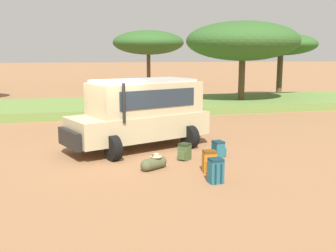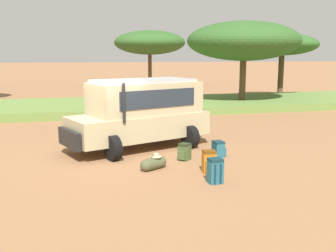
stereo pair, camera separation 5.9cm
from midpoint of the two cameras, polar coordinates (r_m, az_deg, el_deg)
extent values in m
plane|color=#936642|center=(13.24, -8.81, -4.19)|extent=(320.00, 320.00, 0.00)
cube|color=olive|center=(23.95, -11.26, 2.76)|extent=(120.00, 7.00, 0.44)
cube|color=tan|center=(13.92, -4.34, 0.07)|extent=(5.26, 3.49, 0.84)
cube|color=tan|center=(13.91, -3.50, 4.11)|extent=(4.21, 3.01, 1.10)
cube|color=#232D38|center=(13.20, -9.19, 3.45)|extent=(0.60, 1.48, 0.77)
cube|color=#232D38|center=(13.14, -1.47, 3.99)|extent=(2.77, 1.07, 0.60)
cube|color=#232D38|center=(14.68, -5.33, 4.61)|extent=(2.77, 1.07, 0.60)
cube|color=#B7B7B7|center=(13.83, -3.71, 6.57)|extent=(3.81, 2.80, 0.10)
cube|color=black|center=(12.88, -14.26, -1.83)|extent=(0.72, 1.57, 0.56)
cylinder|color=black|center=(12.41, -6.55, 3.31)|extent=(0.10, 0.10, 1.25)
cylinder|color=black|center=(12.47, -8.11, -3.19)|extent=(0.54, 0.85, 0.80)
cylinder|color=black|center=(14.19, -11.61, -1.64)|extent=(0.54, 0.85, 0.80)
cylinder|color=black|center=(14.04, 3.05, -1.57)|extent=(0.54, 0.85, 0.80)
cylinder|color=black|center=(15.59, -1.29, -0.36)|extent=(0.54, 0.85, 0.80)
cylinder|color=black|center=(15.34, 4.04, 1.60)|extent=(0.46, 0.77, 0.74)
cube|color=#235B6B|center=(12.92, 7.16, -3.46)|extent=(0.34, 0.43, 0.46)
cube|color=#235B6B|center=(13.02, 7.88, -3.63)|extent=(0.11, 0.31, 0.25)
cube|color=#13323A|center=(12.86, 7.18, -2.33)|extent=(0.35, 0.41, 0.07)
cylinder|color=#13323A|center=(12.92, 6.32, -3.44)|extent=(0.04, 0.04, 0.39)
cylinder|color=#13323A|center=(12.76, 6.68, -3.62)|extent=(0.04, 0.04, 0.39)
cube|color=#235B6B|center=(10.31, 6.77, -6.63)|extent=(0.38, 0.33, 0.59)
cube|color=#235B6B|center=(10.50, 6.30, -6.73)|extent=(0.27, 0.10, 0.32)
cube|color=#13323A|center=(10.22, 6.81, -4.88)|extent=(0.37, 0.35, 0.07)
cylinder|color=#13323A|center=(10.13, 6.78, -6.94)|extent=(0.04, 0.04, 0.50)
cylinder|color=#13323A|center=(10.20, 7.60, -6.84)|extent=(0.04, 0.04, 0.50)
cube|color=#B26619|center=(11.18, 5.87, -5.31)|extent=(0.39, 0.31, 0.58)
cube|color=#B26619|center=(11.03, 6.09, -5.91)|extent=(0.28, 0.10, 0.32)
cube|color=#62380E|center=(11.10, 5.90, -3.73)|extent=(0.37, 0.32, 0.07)
cylinder|color=#62380E|center=(11.35, 6.07, -5.08)|extent=(0.04, 0.04, 0.49)
cylinder|color=#62380E|center=(11.31, 5.26, -5.12)|extent=(0.04, 0.04, 0.49)
cube|color=#42562D|center=(12.48, 2.29, -3.86)|extent=(0.45, 0.45, 0.47)
cube|color=#42562D|center=(12.33, 1.84, -4.32)|extent=(0.23, 0.23, 0.26)
cube|color=#242F19|center=(12.42, 2.30, -2.69)|extent=(0.45, 0.45, 0.07)
cylinder|color=#242F19|center=(12.59, 2.98, -3.74)|extent=(0.04, 0.04, 0.40)
cylinder|color=#242F19|center=(12.66, 2.38, -3.66)|extent=(0.04, 0.04, 0.40)
cylinder|color=#4C5133|center=(11.46, -2.24, -5.46)|extent=(0.67, 0.59, 0.35)
sphere|color=#4C5133|center=(11.64, -1.19, -5.20)|extent=(0.34, 0.34, 0.34)
sphere|color=#4C5133|center=(11.28, -3.32, -5.73)|extent=(0.34, 0.34, 0.34)
torus|color=#2D301E|center=(11.41, -2.24, -4.52)|extent=(0.15, 0.10, 0.16)
cylinder|color=beige|center=(11.48, -1.87, -4.47)|extent=(0.34, 0.34, 0.02)
cylinder|color=beige|center=(11.46, -1.87, -4.24)|extent=(0.17, 0.17, 0.09)
cylinder|color=brown|center=(43.54, -2.87, 8.27)|extent=(0.41, 0.41, 3.47)
ellipsoid|color=#2D5623|center=(43.53, -2.91, 12.00)|extent=(7.68, 7.69, 2.59)
cylinder|color=brown|center=(25.57, 10.55, 6.24)|extent=(0.40, 0.40, 3.09)
ellipsoid|color=#2D5623|center=(25.53, 10.75, 12.03)|extent=(7.18, 6.48, 2.45)
cylinder|color=brown|center=(30.59, 15.82, 6.91)|extent=(0.41, 0.41, 3.35)
ellipsoid|color=#2D5623|center=(30.56, 16.04, 11.31)|extent=(5.11, 5.40, 1.58)
camera|label=1|loc=(0.03, -90.13, -0.02)|focal=42.00mm
camera|label=2|loc=(0.03, 89.87, 0.02)|focal=42.00mm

